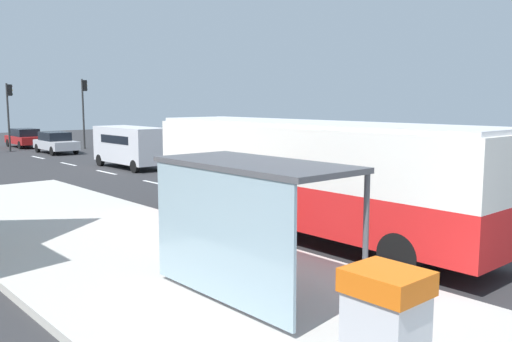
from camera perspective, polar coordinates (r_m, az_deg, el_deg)
ground_plane at (r=25.14m, az=-10.98°, el=-1.38°), size 56.00×92.00×0.04m
sidewalk_platform at (r=11.86m, az=-8.12°, el=-10.77°), size 6.20×30.00×0.18m
lane_stripe_seg_1 at (r=14.82m, az=21.27°, el=-7.84°), size 0.16×2.20×0.01m
lane_stripe_seg_2 at (r=17.58m, az=6.61°, el=-5.00°), size 0.16×2.20×0.01m
lane_stripe_seg_3 at (r=21.18m, az=-3.50°, el=-2.83°), size 0.16×2.20×0.01m
lane_stripe_seg_4 at (r=25.26m, az=-10.49°, el=-1.27°), size 0.16×2.20×0.01m
lane_stripe_seg_5 at (r=29.62m, az=-15.48°, el=-0.14°), size 0.16×2.20×0.01m
lane_stripe_seg_6 at (r=34.16m, az=-19.16°, el=0.70°), size 0.16×2.20×0.01m
lane_stripe_seg_7 at (r=38.82m, az=-21.98°, el=1.33°), size 0.16×2.20×0.01m
bus at (r=14.94m, az=5.52°, el=-0.05°), size 2.56×11.02×3.21m
white_van at (r=31.16m, az=-13.06°, el=2.78°), size 2.06×5.22×2.30m
sedan_near at (r=41.45m, az=-20.35°, el=2.86°), size 1.90×4.43×1.52m
sedan_far at (r=47.56m, az=-23.19°, el=3.25°), size 1.89×4.42×1.52m
recycling_bin_blue at (r=13.33m, az=-1.30°, el=-6.12°), size 0.52×0.52×0.95m
recycling_bin_orange at (r=13.86m, az=-3.18°, el=-5.61°), size 0.52×0.52×0.95m
recycling_bin_green at (r=14.40m, az=-4.91°, el=-5.12°), size 0.52×0.52×0.95m
recycling_bin_red at (r=14.96m, az=-6.51°, el=-4.67°), size 0.52×0.52×0.95m
traffic_light_near_side at (r=44.55m, az=-17.67°, el=6.85°), size 0.49×0.28×5.42m
traffic_light_median at (r=44.27m, az=-24.57°, el=6.22°), size 0.49×0.28×5.03m
bus_shelter at (r=9.72m, az=-1.60°, el=-2.54°), size 1.80×4.00×2.50m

